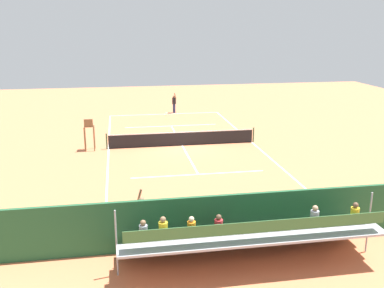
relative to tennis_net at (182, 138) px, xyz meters
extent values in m
plane|color=#CC7047|center=(0.00, 0.00, -0.50)|extent=(60.00, 60.00, 0.00)
cube|color=white|center=(0.00, -11.00, -0.50)|extent=(10.00, 0.10, 0.01)
cube|color=white|center=(0.00, 11.00, -0.50)|extent=(10.00, 0.10, 0.01)
cube|color=white|center=(-5.00, 0.00, -0.50)|extent=(0.10, 22.00, 0.01)
cube|color=white|center=(5.00, 0.00, -0.50)|extent=(0.10, 22.00, 0.01)
cube|color=white|center=(0.00, -6.05, -0.50)|extent=(7.50, 0.10, 0.01)
cube|color=white|center=(0.00, 6.05, -0.50)|extent=(7.50, 0.10, 0.01)
cube|color=white|center=(0.00, 0.00, -0.50)|extent=(0.10, 12.10, 0.01)
cube|color=white|center=(0.00, -11.00, -0.50)|extent=(0.10, 0.30, 0.01)
cube|color=black|center=(0.00, 0.00, -0.05)|extent=(10.00, 0.02, 0.91)
cube|color=white|center=(0.00, 0.00, 0.44)|extent=(10.00, 0.04, 0.06)
cylinder|color=#2D5133|center=(-5.10, 0.00, 0.03)|extent=(0.10, 0.10, 1.07)
cylinder|color=#2D5133|center=(5.10, 0.00, 0.03)|extent=(0.10, 0.10, 1.07)
cube|color=#235633|center=(0.00, 14.00, 0.50)|extent=(18.00, 0.16, 2.00)
cube|color=#9EA0A5|center=(0.00, 14.35, -0.28)|extent=(9.00, 0.10, 0.45)
cube|color=#9EA0A5|center=(0.00, 14.70, -0.09)|extent=(9.00, 0.80, 0.08)
cube|color=#9EA0A5|center=(0.00, 14.32, -0.28)|extent=(9.00, 0.04, 0.45)
cube|color=#386B38|center=(0.00, 14.80, 0.33)|extent=(8.60, 0.36, 0.04)
cube|color=#386B38|center=(0.00, 14.98, 0.53)|extent=(8.60, 0.03, 0.36)
cube|color=#9EA0A5|center=(0.00, 15.50, 0.36)|extent=(9.00, 0.80, 0.08)
cube|color=#9EA0A5|center=(0.00, 15.12, 0.17)|extent=(9.00, 0.04, 0.45)
cube|color=#386B38|center=(0.00, 15.60, 0.78)|extent=(8.60, 0.36, 0.04)
cube|color=#386B38|center=(0.00, 15.78, 0.98)|extent=(8.60, 0.03, 0.36)
cube|color=#9EA0A5|center=(0.00, 16.30, 0.81)|extent=(9.00, 0.80, 0.08)
cube|color=#9EA0A5|center=(0.00, 15.92, 0.62)|extent=(9.00, 0.04, 0.45)
cube|color=#386B38|center=(0.00, 16.40, 1.23)|extent=(8.60, 0.36, 0.04)
cube|color=#386B38|center=(0.00, 16.58, 1.43)|extent=(8.60, 0.03, 0.36)
cylinder|color=#9EA0A5|center=(-4.50, 15.50, 0.67)|extent=(0.06, 0.06, 2.35)
cylinder|color=#9EA0A5|center=(4.50, 15.50, 0.67)|extent=(0.06, 0.06, 2.35)
cube|color=#2D2D33|center=(0.89, 14.63, 0.37)|extent=(0.32, 0.40, 0.12)
cylinder|color=red|center=(0.89, 14.75, 0.65)|extent=(0.30, 0.30, 0.45)
sphere|color=brown|center=(0.89, 14.75, 0.98)|extent=(0.20, 0.20, 0.20)
cube|color=#2D2D33|center=(2.96, 15.43, 0.82)|extent=(0.32, 0.40, 0.12)
cylinder|color=yellow|center=(2.96, 15.55, 1.10)|extent=(0.30, 0.30, 0.45)
sphere|color=#8C6647|center=(2.96, 15.55, 1.43)|extent=(0.20, 0.20, 0.20)
cube|color=#2D2D33|center=(-2.35, 15.43, 0.82)|extent=(0.32, 0.40, 0.12)
cylinder|color=#9399A3|center=(-2.35, 15.55, 1.10)|extent=(0.30, 0.30, 0.45)
sphere|color=tan|center=(-2.35, 15.55, 1.43)|extent=(0.20, 0.20, 0.20)
cube|color=#2D2D33|center=(1.88, 14.63, 0.37)|extent=(0.32, 0.40, 0.12)
cylinder|color=orange|center=(1.88, 14.75, 0.65)|extent=(0.30, 0.30, 0.45)
sphere|color=beige|center=(1.88, 14.75, 0.98)|extent=(0.20, 0.20, 0.20)
cube|color=#2D2D33|center=(-3.88, 15.43, 0.82)|extent=(0.32, 0.40, 0.12)
cylinder|color=yellow|center=(-3.88, 15.55, 1.10)|extent=(0.30, 0.30, 0.45)
sphere|color=brown|center=(-3.88, 15.55, 1.43)|extent=(0.20, 0.20, 0.20)
cube|color=#2D2D33|center=(3.58, 14.63, 0.37)|extent=(0.32, 0.40, 0.12)
cylinder|color=#9399A3|center=(3.58, 14.75, 0.65)|extent=(0.30, 0.30, 0.45)
sphere|color=#8C6647|center=(3.58, 14.75, 0.98)|extent=(0.20, 0.20, 0.20)
cylinder|color=brown|center=(5.90, -0.28, 0.30)|extent=(0.07, 0.07, 1.60)
cylinder|color=brown|center=(6.50, -0.28, 0.30)|extent=(0.07, 0.07, 1.60)
cylinder|color=brown|center=(5.90, 0.32, 0.30)|extent=(0.07, 0.07, 1.60)
cylinder|color=brown|center=(6.50, 0.32, 0.30)|extent=(0.07, 0.07, 1.60)
cube|color=brown|center=(6.20, 0.02, 1.13)|extent=(0.56, 0.56, 0.06)
cube|color=brown|center=(6.20, 0.26, 1.40)|extent=(0.56, 0.06, 0.48)
cube|color=brown|center=(5.94, 0.02, 1.28)|extent=(0.04, 0.48, 0.04)
cube|color=brown|center=(6.46, 0.02, 1.28)|extent=(0.04, 0.48, 0.04)
cube|color=#234C2D|center=(-2.76, 13.20, -0.05)|extent=(1.80, 0.40, 0.05)
cylinder|color=#234C2D|center=(-3.51, 13.20, -0.28)|extent=(0.06, 0.06, 0.45)
cylinder|color=#234C2D|center=(-2.01, 13.20, -0.28)|extent=(0.06, 0.06, 0.45)
cube|color=#234C2D|center=(-2.76, 13.38, 0.25)|extent=(1.80, 0.04, 0.36)
cube|color=#334C8C|center=(-1.19, 13.40, -0.32)|extent=(0.90, 0.36, 0.36)
cylinder|color=navy|center=(-0.92, -11.54, -0.08)|extent=(0.14, 0.14, 0.85)
cylinder|color=navy|center=(-1.00, -11.34, -0.08)|extent=(0.14, 0.14, 0.85)
cylinder|color=black|center=(-0.96, -11.44, 0.65)|extent=(0.47, 0.47, 0.60)
sphere|color=#8C6647|center=(-0.96, -11.44, 1.06)|extent=(0.22, 0.22, 0.22)
cylinder|color=#8C6647|center=(-1.04, -11.23, 1.15)|extent=(0.26, 0.17, 0.55)
cylinder|color=#8C6647|center=(-0.88, -11.64, 0.68)|extent=(0.12, 0.12, 0.50)
cylinder|color=black|center=(-0.37, -11.33, -0.49)|extent=(0.15, 0.26, 0.03)
torus|color=#D8CC4C|center=(-0.25, -11.57, -0.49)|extent=(0.41, 0.41, 0.02)
cylinder|color=white|center=(-0.25, -11.57, -0.49)|extent=(0.25, 0.25, 0.00)
sphere|color=#CCDB33|center=(-0.03, -10.20, -0.47)|extent=(0.07, 0.07, 0.07)
sphere|color=#CCDB33|center=(0.12, -8.67, -0.47)|extent=(0.07, 0.07, 0.07)
cylinder|color=#232328|center=(3.49, 13.02, -0.08)|extent=(0.14, 0.14, 0.85)
cylinder|color=#232328|center=(3.55, 12.81, -0.08)|extent=(0.14, 0.14, 0.85)
cylinder|color=orange|center=(3.52, 12.91, 0.65)|extent=(0.44, 0.44, 0.60)
sphere|color=#8C6647|center=(3.52, 12.91, 1.06)|extent=(0.22, 0.22, 0.22)
cylinder|color=#8C6647|center=(3.58, 12.70, 1.15)|extent=(0.26, 0.15, 0.55)
cylinder|color=#8C6647|center=(3.46, 13.12, 0.68)|extent=(0.11, 0.11, 0.50)
camera|label=1|loc=(4.25, 28.55, 7.61)|focal=40.63mm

